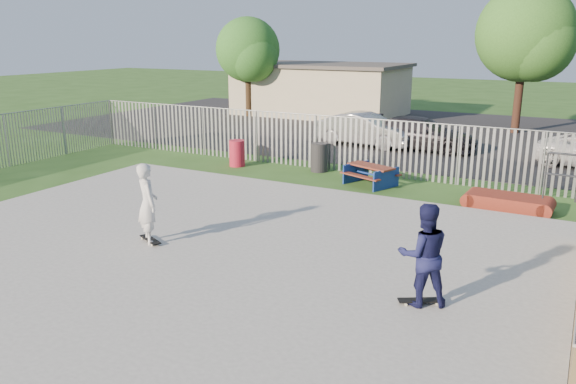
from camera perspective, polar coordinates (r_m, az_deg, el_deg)
The scene contains 17 objects.
ground at distance 13.02m, azimuth -8.15°, elevation -6.18°, with size 120.00×120.00×0.00m, color #2B501B.
concrete_slab at distance 12.99m, azimuth -8.16°, elevation -5.87°, with size 15.00×12.00×0.15m, color gray.
fence at distance 16.03m, azimuth 4.40°, elevation 1.82°, with size 26.04×16.02×2.00m.
picnic_table at distance 18.86m, azimuth 8.39°, elevation 1.72°, with size 1.96×1.79×0.67m.
funbox at distance 17.24m, azimuth 21.41°, elevation -0.98°, with size 2.09×1.12×0.41m.
trash_bin_red at distance 21.52m, azimuth -5.20°, elevation 3.95°, with size 0.60×0.60×1.00m, color #AB1A30.
trash_bin_grey at distance 20.60m, azimuth 3.20°, elevation 3.54°, with size 0.63×0.63×1.05m, color black.
parking_lot at distance 29.96m, azimuth 14.01°, elevation 5.85°, with size 40.00×18.00×0.02m, color black.
car_silver at distance 25.68m, azimuth 7.87°, elevation 6.31°, with size 1.55×4.45×1.47m, color #ADAEB2.
car_dark at distance 25.28m, azimuth 13.33°, elevation 5.81°, with size 1.95×4.79×1.39m, color black.
building at distance 36.21m, azimuth 3.35°, elevation 10.42°, with size 10.40×6.40×3.20m.
tree_left at distance 35.16m, azimuth -4.11°, elevation 14.21°, with size 3.88×3.88×5.99m.
tree_mid at distance 31.01m, azimuth 22.95°, elevation 14.60°, with size 4.76×4.76×7.34m.
skateboard_a at distance 10.52m, azimuth 13.30°, elevation -10.77°, with size 0.79×0.58×0.08m.
skateboard_b at distance 13.52m, azimuth -13.81°, elevation -4.80°, with size 0.81×0.51×0.08m.
skater_navy at distance 10.16m, azimuth 13.61°, elevation -6.20°, with size 0.91×0.71×1.88m, color #141741.
skater_white at distance 13.24m, azimuth -14.06°, elevation -1.13°, with size 0.69×0.45×1.88m, color silver.
Camera 1 is at (7.32, -9.66, 4.76)m, focal length 35.00 mm.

